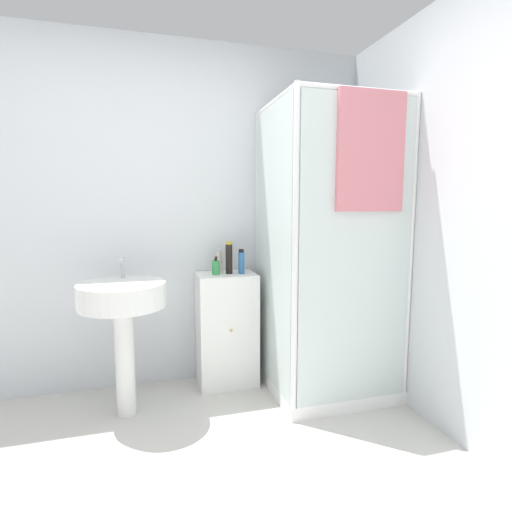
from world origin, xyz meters
TOP-DOWN VIEW (x-y plane):
  - wall_back at (0.00, 1.70)m, footprint 6.40×0.06m
  - shower_enclosure at (1.21, 1.17)m, footprint 0.83×0.86m
  - vanity_cabinet at (0.58, 1.51)m, footprint 0.42×0.34m
  - sink at (-0.13, 1.24)m, footprint 0.53×0.53m
  - soap_dispenser at (0.50, 1.49)m, footprint 0.05×0.06m
  - shampoo_bottle_tall_black at (0.60, 1.50)m, footprint 0.05×0.05m
  - shampoo_bottle_blue at (0.69, 1.47)m, footprint 0.04×0.04m
  - lotion_bottle_white at (0.54, 1.57)m, footprint 0.04×0.05m

SIDE VIEW (x-z plane):
  - vanity_cabinet at x=0.58m, z-range 0.00..0.84m
  - shower_enclosure at x=1.21m, z-range -0.40..1.62m
  - sink at x=-0.13m, z-range 0.20..1.19m
  - soap_dispenser at x=0.50m, z-range 0.82..0.96m
  - lotion_bottle_white at x=0.54m, z-range 0.82..1.01m
  - shampoo_bottle_blue at x=0.69m, z-range 0.83..1.01m
  - shampoo_bottle_tall_black at x=0.60m, z-range 0.83..1.07m
  - wall_back at x=0.00m, z-range 0.00..2.50m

